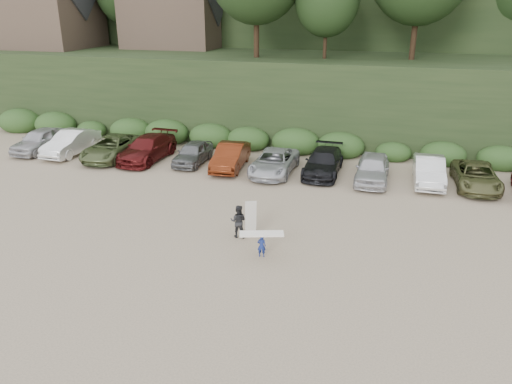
% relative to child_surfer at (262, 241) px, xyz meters
% --- Properties ---
extents(ground, '(120.00, 120.00, 0.00)m').
position_rel_child_surfer_xyz_m(ground, '(-2.70, 0.88, -0.74)').
color(ground, tan).
rests_on(ground, ground).
extents(parked_cars, '(39.39, 5.87, 1.61)m').
position_rel_child_surfer_xyz_m(parked_cars, '(-1.26, 10.85, 0.02)').
color(parked_cars, '#B2B2B8').
rests_on(parked_cars, ground).
extents(child_surfer, '(1.88, 1.02, 1.08)m').
position_rel_child_surfer_xyz_m(child_surfer, '(0.00, 0.00, 0.00)').
color(child_surfer, navy).
rests_on(child_surfer, ground).
extents(adult_surfer, '(1.23, 0.64, 1.79)m').
position_rel_child_surfer_xyz_m(adult_surfer, '(-1.44, 1.53, 0.04)').
color(adult_surfer, black).
rests_on(adult_surfer, ground).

